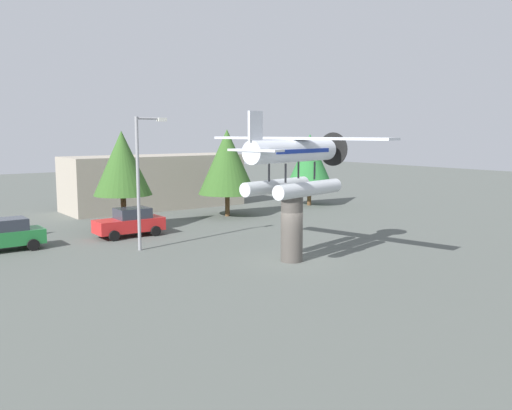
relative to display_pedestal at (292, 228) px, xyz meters
name	(u,v)px	position (x,y,z in m)	size (l,w,h in m)	color
ground_plane	(292,261)	(0.00, 0.00, -1.68)	(140.00, 140.00, 0.00)	#515651
display_pedestal	(292,228)	(0.00, 0.00, 0.00)	(1.10, 1.10, 3.37)	#4C4742
floatplane_monument	(294,161)	(0.13, 0.03, 3.36)	(7.16, 10.38, 4.00)	silver
car_near_green	(4,235)	(-11.03, 11.19, -0.80)	(4.20, 2.02, 1.76)	#237A38
car_mid_red	(130,222)	(-3.75, 11.09, -0.80)	(4.20, 2.02, 1.76)	red
streetlight_primary	(141,173)	(-4.81, 6.94, 2.57)	(1.84, 0.28, 7.26)	gray
storefront_building	(155,182)	(3.36, 22.00, 0.55)	(15.04, 5.06, 4.48)	#9E9384
tree_east	(122,163)	(-3.14, 13.46, 2.73)	(3.79, 3.79, 6.53)	brown
tree_center_back	(227,162)	(5.67, 14.35, 2.50)	(4.43, 4.43, 6.65)	brown
tree_far_east	(310,160)	(15.02, 15.37, 2.33)	(4.05, 4.05, 6.27)	brown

